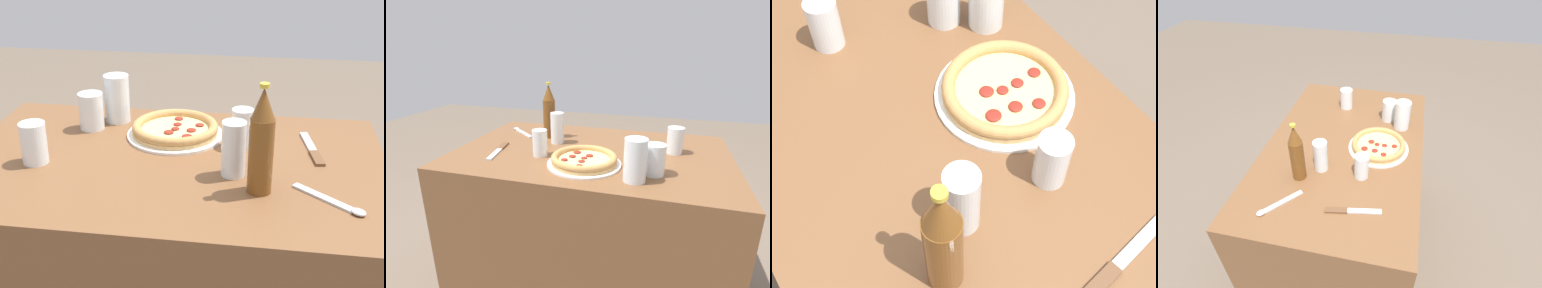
{
  "view_description": "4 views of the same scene",
  "coord_description": "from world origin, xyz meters",
  "views": [
    {
      "loc": [
        0.26,
        -1.28,
        1.39
      ],
      "look_at": [
        0.06,
        0.01,
        0.8
      ],
      "focal_mm": 50.0,
      "sensor_mm": 36.0,
      "label": 1
    },
    {
      "loc": [
        -0.29,
        1.21,
        1.2
      ],
      "look_at": [
        0.05,
        0.03,
        0.79
      ],
      "focal_mm": 28.0,
      "sensor_mm": 36.0,
      "label": 2
    },
    {
      "loc": [
        0.54,
        -0.3,
        1.6
      ],
      "look_at": [
        0.08,
        0.01,
        0.81
      ],
      "focal_mm": 50.0,
      "sensor_mm": 36.0,
      "label": 3
    },
    {
      "loc": [
        1.11,
        0.27,
        1.67
      ],
      "look_at": [
        0.04,
        0.04,
        0.8
      ],
      "focal_mm": 28.0,
      "sensor_mm": 36.0,
      "label": 4
    }
  ],
  "objects": [
    {
      "name": "table",
      "position": [
        0.0,
        0.0,
        0.38
      ],
      "size": [
        1.17,
        0.75,
        0.76
      ],
      "color": "brown",
      "rests_on": "ground_plane"
    },
    {
      "name": "knife",
      "position": [
        0.39,
        0.11,
        0.76
      ],
      "size": [
        0.06,
        0.22,
        0.01
      ],
      "color": "brown",
      "rests_on": "table"
    },
    {
      "name": "glass_water",
      "position": [
        0.19,
        0.12,
        0.81
      ],
      "size": [
        0.06,
        0.06,
        0.11
      ],
      "color": "white",
      "rests_on": "table"
    },
    {
      "name": "glass_mango_juice",
      "position": [
        -0.21,
        0.26,
        0.83
      ],
      "size": [
        0.08,
        0.08,
        0.15
      ],
      "color": "white",
      "rests_on": "table"
    },
    {
      "name": "glass_orange_juice",
      "position": [
        0.18,
        -0.06,
        0.82
      ],
      "size": [
        0.06,
        0.06,
        0.14
      ],
      "color": "white",
      "rests_on": "table"
    },
    {
      "name": "ground_plane",
      "position": [
        0.0,
        0.0,
        0.0
      ],
      "size": [
        8.0,
        8.0,
        0.0
      ],
      "primitive_type": "plane",
      "color": "#6B5B4C"
    },
    {
      "name": "glass_lemonade",
      "position": [
        -0.35,
        -0.07,
        0.81
      ],
      "size": [
        0.07,
        0.07,
        0.11
      ],
      "color": "white",
      "rests_on": "table"
    },
    {
      "name": "spoon",
      "position": [
        0.43,
        -0.18,
        0.76
      ],
      "size": [
        0.17,
        0.14,
        0.01
      ],
      "color": "silver",
      "rests_on": "table"
    },
    {
      "name": "pizza_margherita",
      "position": [
        -0.01,
        0.17,
        0.78
      ],
      "size": [
        0.29,
        0.29,
        0.04
      ],
      "color": "white",
      "rests_on": "table"
    },
    {
      "name": "glass_cola",
      "position": [
        -0.28,
        0.18,
        0.81
      ],
      "size": [
        0.08,
        0.08,
        0.11
      ],
      "color": "white",
      "rests_on": "table"
    },
    {
      "name": "beer_bottle",
      "position": [
        0.25,
        -0.14,
        0.89
      ],
      "size": [
        0.06,
        0.06,
        0.27
      ],
      "color": "brown",
      "rests_on": "table"
    }
  ]
}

